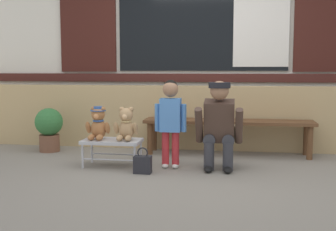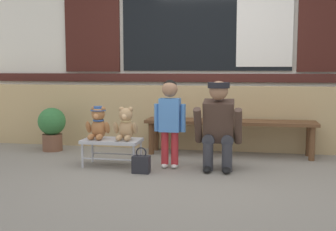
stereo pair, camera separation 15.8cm
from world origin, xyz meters
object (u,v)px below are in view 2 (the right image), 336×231
adult_crouching (219,125)px  handbag_on_ground (141,164)px  teddy_bear_with_hat (98,123)px  child_standing (170,114)px  potted_plant (52,126)px  teddy_bear_plain (126,125)px  wooden_bench_long (230,126)px  small_display_bench (112,142)px

adult_crouching → handbag_on_ground: 0.93m
teddy_bear_with_hat → child_standing: size_ratio=0.38×
handbag_on_ground → potted_plant: size_ratio=0.48×
teddy_bear_plain → handbag_on_ground: (0.24, -0.26, -0.37)m
wooden_bench_long → teddy_bear_plain: 1.38m
small_display_bench → teddy_bear_plain: (0.16, 0.00, 0.20)m
teddy_bear_plain → child_standing: child_standing is taller
wooden_bench_long → adult_crouching: 0.79m
small_display_bench → teddy_bear_with_hat: size_ratio=1.76×
handbag_on_ground → potted_plant: (-1.46, 0.95, 0.23)m
wooden_bench_long → child_standing: (-0.60, -0.82, 0.22)m
child_standing → teddy_bear_plain: bearing=-176.3°
teddy_bear_with_hat → handbag_on_ground: (0.56, -0.26, -0.38)m
wooden_bench_long → small_display_bench: size_ratio=3.28×
small_display_bench → wooden_bench_long: bearing=34.2°
teddy_bear_plain → potted_plant: 1.41m
small_display_bench → child_standing: bearing=2.9°
wooden_bench_long → handbag_on_ground: bearing=-127.4°
small_display_bench → handbag_on_ground: small_display_bench is taller
wooden_bench_long → handbag_on_ground: size_ratio=7.72×
potted_plant → child_standing: bearing=-21.1°
potted_plant → handbag_on_ground: bearing=-33.1°
teddy_bear_plain → handbag_on_ground: teddy_bear_plain is taller
wooden_bench_long → teddy_bear_with_hat: (-1.41, -0.85, 0.10)m
wooden_bench_long → potted_plant: size_ratio=3.68×
wooden_bench_long → teddy_bear_plain: (-1.09, -0.85, 0.09)m
wooden_bench_long → potted_plant: 2.31m
small_display_bench → teddy_bear_plain: size_ratio=1.76×
child_standing → wooden_bench_long: bearing=53.6°
child_standing → adult_crouching: size_ratio=1.01×
child_standing → small_display_bench: bearing=-177.1°
teddy_bear_plain → teddy_bear_with_hat: bearing=179.9°
teddy_bear_with_hat → adult_crouching: bearing=2.8°
adult_crouching → small_display_bench: bearing=-176.7°
small_display_bench → handbag_on_ground: 0.51m
teddy_bear_plain → child_standing: (0.49, 0.03, 0.13)m
small_display_bench → teddy_bear_with_hat: (-0.16, 0.00, 0.21)m
small_display_bench → adult_crouching: adult_crouching is taller
small_display_bench → teddy_bear_plain: bearing=0.5°
wooden_bench_long → child_standing: child_standing is taller
teddy_bear_plain → adult_crouching: size_ratio=0.38×
wooden_bench_long → child_standing: bearing=-126.4°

